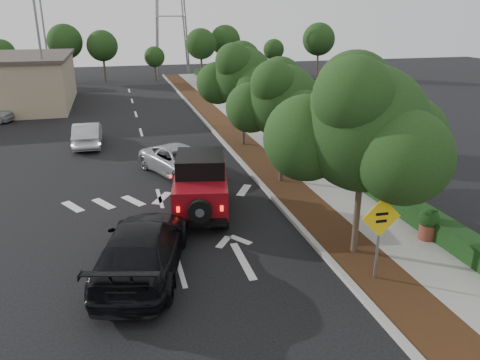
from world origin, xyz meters
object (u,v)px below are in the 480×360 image
object	(u,v)px
silver_suv_ahead	(181,161)
speed_hump_sign	(380,227)
red_jeep	(201,183)
black_suv_oncoming	(142,248)

from	to	relation	value
silver_suv_ahead	speed_hump_sign	xyz separation A→B (m)	(4.08, -11.01, 1.06)
red_jeep	black_suv_oncoming	xyz separation A→B (m)	(-2.55, -4.16, -0.35)
silver_suv_ahead	black_suv_oncoming	world-z (taller)	black_suv_oncoming
silver_suv_ahead	speed_hump_sign	size ratio (longest dim) A/B	1.95
silver_suv_ahead	speed_hump_sign	bearing A→B (deg)	-93.63
black_suv_oncoming	speed_hump_sign	bearing A→B (deg)	175.57
speed_hump_sign	red_jeep	bearing A→B (deg)	123.35
black_suv_oncoming	red_jeep	bearing A→B (deg)	-106.74
red_jeep	black_suv_oncoming	world-z (taller)	red_jeep
black_suv_oncoming	speed_hump_sign	xyz separation A→B (m)	(6.47, -2.25, 0.92)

